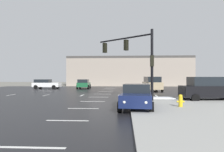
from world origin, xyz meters
The scene contains 12 objects.
ground_plane centered at (0.00, 0.00, 0.00)m, with size 120.00×120.00×0.00m, color slate.
road_asphalt centered at (0.00, 0.00, 0.01)m, with size 44.00×44.00×0.02m, color black.
snow_strip_curbside centered at (5.00, -4.00, 0.17)m, with size 4.00×1.60×0.06m, color white.
lane_markings centered at (1.20, -1.38, 0.02)m, with size 36.15×36.15×0.01m.
traffic_signal_mast centered at (3.52, -4.81, 4.06)m, with size 4.82×4.36×5.78m.
fire_hydrant centered at (6.23, -9.69, 0.54)m, with size 0.48×0.26×0.79m.
strip_building_background centered at (3.66, 27.91, 3.27)m, with size 27.57×8.00×6.54m.
suv_tan centered at (6.46, 7.51, 1.09)m, with size 2.55×4.98×2.03m.
suv_black centered at (9.81, -4.96, 1.09)m, with size 4.97×2.53×2.03m.
sedan_navy centered at (3.43, -9.91, 0.85)m, with size 2.35×4.65×1.58m.
sedan_green centered at (-4.37, 13.66, 0.85)m, with size 2.21×4.61×1.58m.
sedan_white centered at (-10.61, 12.68, 0.85)m, with size 4.59×2.15×1.58m.
Camera 1 is at (2.70, -24.37, 2.08)m, focal length 36.19 mm.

